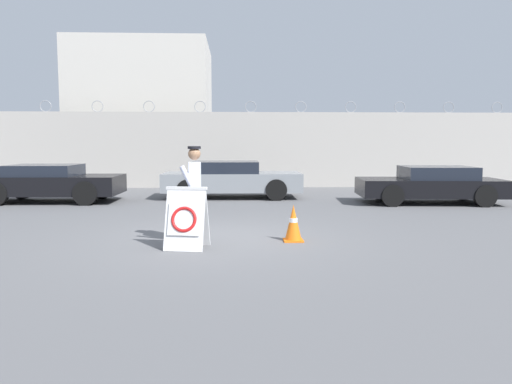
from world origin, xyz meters
TOP-DOWN VIEW (x-y plane):
  - ground_plane at (0.00, 0.00)m, footprint 90.00×90.00m
  - perimeter_wall at (-0.00, 11.15)m, footprint 36.00×0.30m
  - building_block at (-4.15, 16.11)m, footprint 6.49×5.80m
  - barricade_sign at (-0.49, -0.92)m, footprint 0.79×0.76m
  - security_guard at (-0.38, -0.41)m, footprint 0.38×0.65m
  - traffic_cone_near at (1.45, -0.33)m, footprint 0.37×0.37m
  - parked_car_front_coupe at (-5.37, 6.18)m, footprint 4.23×2.04m
  - parked_car_rear_sedan at (0.24, 7.17)m, footprint 4.59×2.04m
  - parked_car_far_side at (6.35, 5.36)m, footprint 4.39×2.23m

SIDE VIEW (x-z plane):
  - ground_plane at x=0.00m, z-range 0.00..0.00m
  - traffic_cone_near at x=1.45m, z-range 0.00..0.68m
  - barricade_sign at x=-0.49m, z-range 0.00..1.08m
  - parked_car_far_side at x=6.35m, z-range 0.01..1.14m
  - parked_car_front_coupe at x=-5.37m, z-range 0.03..1.20m
  - parked_car_rear_sedan at x=0.24m, z-range 0.02..1.24m
  - security_guard at x=-0.38m, z-range 0.11..1.89m
  - perimeter_wall at x=0.00m, z-range -0.22..3.33m
  - building_block at x=-4.15m, z-range 0.00..6.67m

